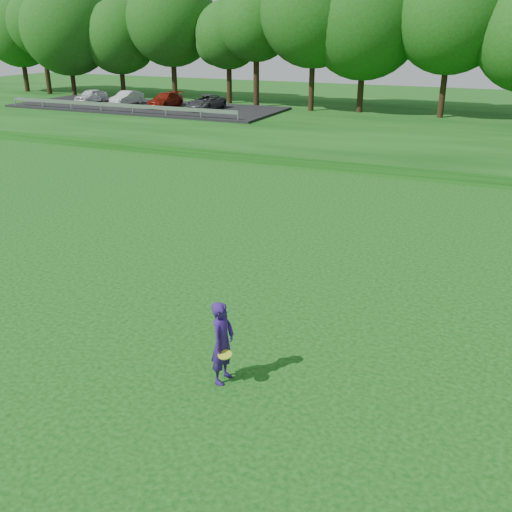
% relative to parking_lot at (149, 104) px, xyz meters
% --- Properties ---
extents(ground, '(140.00, 140.00, 0.00)m').
position_rel_parking_lot_xyz_m(ground, '(23.57, -32.80, -1.01)').
color(ground, '#0B3C0C').
rests_on(ground, ground).
extents(berm, '(130.00, 30.00, 0.60)m').
position_rel_parking_lot_xyz_m(berm, '(23.57, 1.20, -0.71)').
color(berm, '#0B3C0C').
rests_on(berm, ground).
extents(walking_path, '(130.00, 1.60, 0.04)m').
position_rel_parking_lot_xyz_m(walking_path, '(23.57, -12.80, -0.99)').
color(walking_path, gray).
rests_on(walking_path, ground).
extents(treeline, '(104.00, 7.00, 15.00)m').
position_rel_parking_lot_xyz_m(treeline, '(23.57, 5.20, 7.09)').
color(treeline, '#1C420F').
rests_on(treeline, berm).
extents(parking_lot, '(24.00, 9.00, 1.38)m').
position_rel_parking_lot_xyz_m(parking_lot, '(0.00, 0.00, 0.00)').
color(parking_lot, black).
rests_on(parking_lot, berm).
extents(woman, '(0.56, 0.74, 1.88)m').
position_rel_parking_lot_xyz_m(woman, '(24.42, -33.55, -0.07)').
color(woman, navy).
rests_on(woman, ground).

